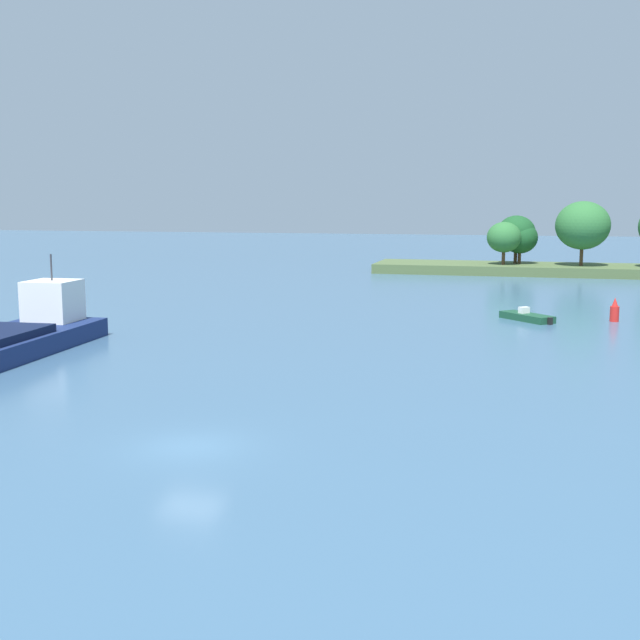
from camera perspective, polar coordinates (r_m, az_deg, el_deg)
The scene contains 4 objects.
ground_plane at distance 32.03m, azimuth -9.12°, elevation -8.82°, with size 400.00×400.00×0.00m, color #3D607F.
treeline_island at distance 108.54m, azimuth 18.65°, elevation 4.93°, with size 50.60×10.49×9.37m.
fishing_skiff at distance 66.22m, azimuth 14.38°, elevation 0.22°, with size 4.42×4.53×1.05m.
channel_buoy_red at distance 67.66m, azimuth 20.04°, elevation 0.58°, with size 0.70×0.70×1.90m.
Camera 1 is at (12.37, -28.00, 9.44)m, focal length 45.42 mm.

